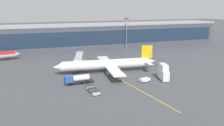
% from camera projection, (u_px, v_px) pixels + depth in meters
% --- Properties ---
extents(ground_plane, '(700.00, 700.00, 0.00)m').
position_uv_depth(ground_plane, '(121.00, 76.00, 98.55)').
color(ground_plane, '#47494F').
extents(apron_lead_in_line, '(10.43, 79.39, 0.01)m').
position_uv_depth(apron_lead_in_line, '(113.00, 75.00, 99.45)').
color(apron_lead_in_line, yellow).
rests_on(apron_lead_in_line, ground_plane).
extents(terminal_building, '(169.99, 21.01, 16.53)m').
position_uv_depth(terminal_building, '(100.00, 36.00, 160.38)').
color(terminal_building, '#424751').
rests_on(terminal_building, ground_plane).
extents(main_airliner, '(45.11, 36.02, 11.15)m').
position_uv_depth(main_airliner, '(107.00, 64.00, 102.94)').
color(main_airliner, white).
rests_on(main_airliner, ground_plane).
extents(jet_bridge, '(8.01, 18.49, 6.38)m').
position_uv_depth(jet_bridge, '(79.00, 58.00, 109.80)').
color(jet_bridge, '#B2B7BC').
rests_on(jet_bridge, ground_plane).
extents(fuel_tanker, '(10.92, 3.13, 3.25)m').
position_uv_depth(fuel_tanker, '(77.00, 79.00, 88.39)').
color(fuel_tanker, '#232326').
rests_on(fuel_tanker, ground_plane).
extents(catering_lift, '(3.96, 7.19, 6.30)m').
position_uv_depth(catering_lift, '(164.00, 72.00, 92.58)').
color(catering_lift, white).
rests_on(catering_lift, ground_plane).
extents(pushback_tug, '(4.20, 3.04, 1.40)m').
position_uv_depth(pushback_tug, '(145.00, 80.00, 90.82)').
color(pushback_tug, white).
rests_on(pushback_tug, ground_plane).
extents(baggage_cart_0, '(2.74, 1.77, 1.48)m').
position_uv_depth(baggage_cart_0, '(96.00, 93.00, 77.22)').
color(baggage_cart_0, '#B2B7BC').
rests_on(baggage_cart_0, ground_plane).
extents(baggage_cart_1, '(2.74, 1.77, 1.48)m').
position_uv_depth(baggage_cart_1, '(93.00, 90.00, 80.08)').
color(baggage_cart_1, '#595B60').
rests_on(baggage_cart_1, ground_plane).
extents(baggage_cart_2, '(2.74, 1.77, 1.48)m').
position_uv_depth(baggage_cart_2, '(90.00, 87.00, 82.94)').
color(baggage_cart_2, gray).
rests_on(baggage_cart_2, ground_plane).
extents(apron_light_mast_0, '(2.80, 0.50, 20.46)m').
position_uv_depth(apron_light_mast_0, '(126.00, 31.00, 153.06)').
color(apron_light_mast_0, gray).
rests_on(apron_light_mast_0, ground_plane).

